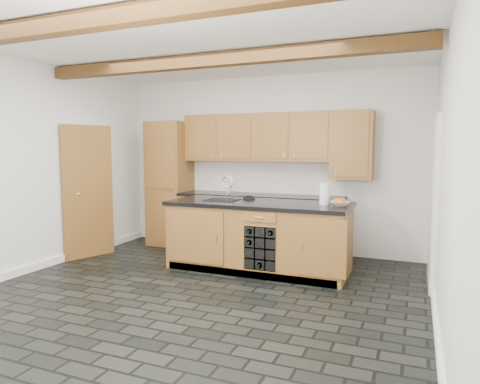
# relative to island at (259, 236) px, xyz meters

# --- Properties ---
(ground) EXTENTS (5.00, 5.00, 0.00)m
(ground) POSITION_rel_island_xyz_m (-0.31, -1.28, -0.47)
(ground) COLOR black
(ground) RESTS_ON ground
(room_shell) EXTENTS (5.01, 5.00, 5.00)m
(room_shell) POSITION_rel_island_xyz_m (-0.39, -0.75, 1.06)
(room_shell) COLOR white
(room_shell) RESTS_ON ground
(back_cabinetry) EXTENTS (3.65, 0.62, 2.20)m
(back_cabinetry) POSITION_rel_island_xyz_m (-0.68, 0.95, 0.51)
(back_cabinetry) COLOR #8F5D2E
(back_cabinetry) RESTS_ON ground
(island) EXTENTS (2.48, 0.96, 0.93)m
(island) POSITION_rel_island_xyz_m (0.00, 0.00, 0.00)
(island) COLOR #8F5D2E
(island) RESTS_ON ground
(faucet) EXTENTS (0.45, 0.40, 0.34)m
(faucet) POSITION_rel_island_xyz_m (-0.56, 0.05, 0.50)
(faucet) COLOR black
(faucet) RESTS_ON island
(kitchen_scale) EXTENTS (0.17, 0.11, 0.05)m
(kitchen_scale) POSITION_rel_island_xyz_m (-0.26, 0.29, 0.49)
(kitchen_scale) COLOR black
(kitchen_scale) RESTS_ON island
(fruit_bowl) EXTENTS (0.31, 0.31, 0.06)m
(fruit_bowl) POSITION_rel_island_xyz_m (1.07, 0.03, 0.49)
(fruit_bowl) COLOR silver
(fruit_bowl) RESTS_ON island
(fruit_cluster) EXTENTS (0.16, 0.17, 0.07)m
(fruit_cluster) POSITION_rel_island_xyz_m (1.07, 0.03, 0.53)
(fruit_cluster) COLOR red
(fruit_cluster) RESTS_ON fruit_bowl
(paper_towel) EXTENTS (0.13, 0.13, 0.28)m
(paper_towel) POSITION_rel_island_xyz_m (0.87, 0.10, 0.61)
(paper_towel) COLOR white
(paper_towel) RESTS_ON island
(mug) EXTENTS (0.10, 0.10, 0.08)m
(mug) POSITION_rel_island_xyz_m (-0.88, 0.98, 0.51)
(mug) COLOR white
(mug) RESTS_ON back_cabinetry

